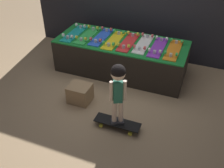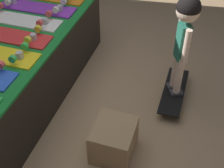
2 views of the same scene
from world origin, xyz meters
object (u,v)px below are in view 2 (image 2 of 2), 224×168
(skateboard_white_on_rack, at_px, (20,19))
(skateboard_red_on_rack, at_px, (7,34))
(child, at_px, (185,29))
(storage_box, at_px, (114,140))
(skateboard_on_floor, at_px, (174,92))
(skateboard_purple_on_rack, at_px, (37,7))

(skateboard_white_on_rack, bearing_deg, skateboard_red_on_rack, -173.56)
(skateboard_red_on_rack, distance_m, child, 1.36)
(storage_box, bearing_deg, skateboard_on_floor, -24.46)
(child, bearing_deg, skateboard_white_on_rack, 65.84)
(skateboard_white_on_rack, relative_size, storage_box, 2.21)
(skateboard_on_floor, bearing_deg, child, -53.13)
(skateboard_on_floor, bearing_deg, storage_box, 155.54)
(skateboard_white_on_rack, bearing_deg, child, -87.07)
(skateboard_red_on_rack, bearing_deg, skateboard_white_on_rack, 6.44)
(skateboard_purple_on_rack, relative_size, storage_box, 2.21)
(skateboard_red_on_rack, xyz_separation_m, storage_box, (-0.40, -1.00, -0.45))
(skateboard_purple_on_rack, bearing_deg, skateboard_on_floor, -97.47)
(skateboard_white_on_rack, distance_m, storage_box, 1.29)
(skateboard_white_on_rack, distance_m, child, 1.35)
(skateboard_on_floor, relative_size, storage_box, 1.92)
(storage_box, bearing_deg, skateboard_purple_on_rack, 48.64)
(skateboard_red_on_rack, distance_m, skateboard_white_on_rack, 0.24)
(skateboard_white_on_rack, xyz_separation_m, child, (0.07, -1.35, 0.11))
(skateboard_purple_on_rack, relative_size, child, 0.81)
(storage_box, bearing_deg, skateboard_red_on_rack, 68.32)
(skateboard_red_on_rack, xyz_separation_m, skateboard_purple_on_rack, (0.48, 0.00, 0.00))
(skateboard_on_floor, bearing_deg, skateboard_red_on_rack, 103.26)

